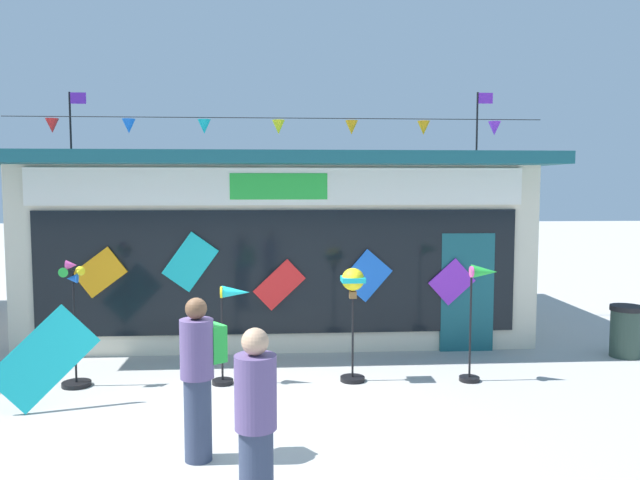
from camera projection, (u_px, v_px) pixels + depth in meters
name	position (u px, v px, depth m)	size (l,w,h in m)	color
ground_plane	(241.00, 423.00, 7.49)	(80.00, 80.00, 0.00)	#ADAAA5
kite_shop_building	(279.00, 239.00, 13.04)	(9.16, 6.18, 4.71)	beige
wind_spinner_far_left	(74.00, 326.00, 8.77)	(0.40, 0.40, 1.78)	black
wind_spinner_left	(231.00, 320.00, 8.89)	(0.56, 0.30, 1.40)	black
wind_spinner_center_left	(353.00, 296.00, 8.99)	(0.35, 0.35, 1.63)	black
wind_spinner_center_right	(479.00, 300.00, 9.00)	(0.53, 0.29, 1.68)	black
person_near_camera	(256.00, 429.00, 5.08)	(0.34, 0.34, 1.68)	#333D56
person_mid_plaza	(199.00, 375.00, 6.42)	(0.47, 0.44, 1.68)	#333D56
trash_bin	(626.00, 331.00, 10.35)	(0.52, 0.52, 0.85)	#2D4238
display_kite_on_ground	(44.00, 358.00, 7.90)	(0.67, 0.03, 1.22)	#19B7BC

